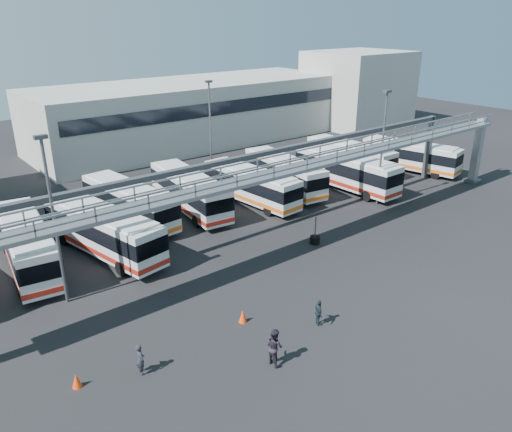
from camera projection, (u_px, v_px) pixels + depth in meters
ground at (346, 272)px, 33.63m from camera, size 140.00×140.00×0.00m
gantry at (290, 173)px, 35.81m from camera, size 51.40×5.15×7.10m
warehouse at (194, 112)px, 66.55m from camera, size 42.00×14.00×8.00m
building_right at (358, 89)px, 76.74m from camera, size 14.00×12.00×11.00m
light_pole_left at (53, 214)px, 27.97m from camera, size 0.70×0.35×10.21m
light_pole_mid at (383, 142)px, 43.50m from camera, size 0.70×0.35×10.21m
light_pole_back at (210, 127)px, 49.70m from camera, size 0.70×0.35×10.21m
bus_1 at (27, 243)px, 33.42m from camera, size 3.95×11.41×3.40m
bus_2 at (103, 230)px, 35.44m from camera, size 4.67×11.65×3.45m
bus_3 at (129, 202)px, 40.95m from camera, size 3.68×11.08×3.30m
bus_4 at (189, 190)px, 43.36m from camera, size 3.82×11.46×3.42m
bus_5 at (251, 184)px, 45.27m from camera, size 3.21×10.79×3.23m
bus_6 at (284, 172)px, 48.51m from camera, size 4.07×11.20×3.33m
bus_7 at (346, 170)px, 48.91m from camera, size 2.82×11.57×3.50m
bus_8 at (350, 156)px, 54.09m from camera, size 2.57×10.87×3.30m
bus_9 at (410, 155)px, 54.65m from camera, size 4.59×10.86×3.21m
pedestrian_a at (140, 359)px, 23.82m from camera, size 0.43×0.62×1.64m
pedestrian_b at (274, 347)px, 24.46m from camera, size 0.76×0.97×1.97m
pedestrian_d at (319, 313)px, 27.61m from camera, size 0.74×0.98×1.54m
cone_left at (76, 381)px, 23.10m from camera, size 0.59×0.59×0.72m
cone_right at (243, 316)px, 28.00m from camera, size 0.62×0.62×0.75m
tire_stack at (315, 239)px, 37.62m from camera, size 0.75×0.75×2.15m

